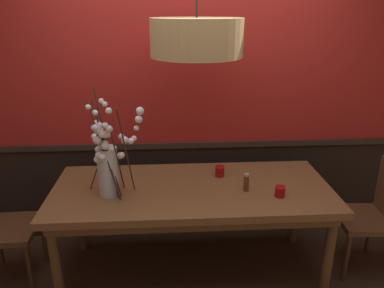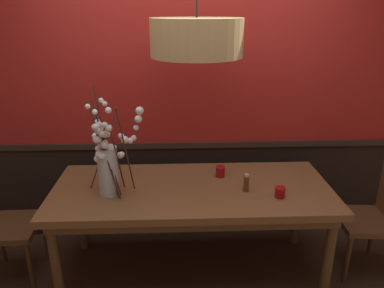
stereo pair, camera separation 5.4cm
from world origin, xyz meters
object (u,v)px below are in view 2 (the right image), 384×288
(chair_far_side_right, at_px, (218,168))
(pendant_lamp, at_px, (197,38))
(chair_head_east_end, at_px, (376,213))
(candle_holder_nearer_center, at_px, (280,192))
(dining_table, at_px, (192,197))
(vase_with_blossoms, at_px, (108,163))
(condiment_bottle, at_px, (246,183))
(candle_holder_nearer_edge, at_px, (220,171))
(chair_far_side_left, at_px, (159,169))

(chair_far_side_right, xyz_separation_m, pendant_lamp, (-0.27, -0.87, 1.32))
(chair_head_east_end, height_order, candle_holder_nearer_center, chair_head_east_end)
(dining_table, bearing_deg, pendant_lamp, -8.78)
(chair_head_east_end, relative_size, vase_with_blossoms, 1.14)
(chair_head_east_end, height_order, pendant_lamp, pendant_lamp)
(chair_far_side_right, height_order, condiment_bottle, chair_far_side_right)
(chair_far_side_right, bearing_deg, dining_table, -109.04)
(dining_table, xyz_separation_m, pendant_lamp, (0.03, -0.00, 1.17))
(dining_table, height_order, candle_holder_nearer_center, candle_holder_nearer_center)
(candle_holder_nearer_center, height_order, candle_holder_nearer_edge, candle_holder_nearer_edge)
(condiment_bottle, bearing_deg, pendant_lamp, 167.97)
(chair_head_east_end, bearing_deg, condiment_bottle, -176.88)
(chair_head_east_end, distance_m, candle_holder_nearer_edge, 1.27)
(candle_holder_nearer_edge, bearing_deg, chair_head_east_end, -9.55)
(candle_holder_nearer_edge, height_order, pendant_lamp, pendant_lamp)
(chair_far_side_left, height_order, vase_with_blossoms, vase_with_blossoms)
(condiment_bottle, xyz_separation_m, pendant_lamp, (-0.36, 0.08, 1.02))
(chair_head_east_end, height_order, vase_with_blossoms, vase_with_blossoms)
(chair_head_east_end, xyz_separation_m, candle_holder_nearer_center, (-0.83, -0.16, 0.29))
(dining_table, relative_size, candle_holder_nearer_center, 26.39)
(chair_far_side_right, bearing_deg, chair_head_east_end, -37.77)
(chair_far_side_left, bearing_deg, pendant_lamp, -70.05)
(candle_holder_nearer_edge, bearing_deg, chair_far_side_left, 127.01)
(candle_holder_nearer_edge, height_order, condiment_bottle, condiment_bottle)
(chair_far_side_right, bearing_deg, condiment_bottle, -84.23)
(vase_with_blossoms, distance_m, candle_holder_nearer_edge, 0.89)
(chair_far_side_right, height_order, candle_holder_nearer_edge, chair_far_side_right)
(candle_holder_nearer_center, xyz_separation_m, candle_holder_nearer_edge, (-0.39, 0.37, 0.00))
(dining_table, bearing_deg, candle_holder_nearer_center, -16.96)
(chair_far_side_left, distance_m, candle_holder_nearer_edge, 0.91)
(vase_with_blossoms, relative_size, candle_holder_nearer_center, 10.17)
(chair_head_east_end, distance_m, candle_holder_nearer_center, 0.89)
(condiment_bottle, bearing_deg, chair_far_side_left, 125.58)
(condiment_bottle, bearing_deg, chair_far_side_right, 95.77)
(chair_far_side_left, distance_m, candle_holder_nearer_center, 1.42)
(dining_table, bearing_deg, condiment_bottle, -11.78)
(vase_with_blossoms, distance_m, pendant_lamp, 1.05)
(chair_far_side_right, xyz_separation_m, chair_far_side_left, (-0.59, 0.01, -0.01))
(chair_far_side_left, bearing_deg, dining_table, -71.73)
(dining_table, xyz_separation_m, chair_far_side_right, (0.30, 0.87, -0.14))
(pendant_lamp, bearing_deg, candle_holder_nearer_center, -17.37)
(chair_far_side_right, distance_m, candle_holder_nearer_edge, 0.74)
(candle_holder_nearer_edge, relative_size, condiment_bottle, 0.64)
(pendant_lamp, bearing_deg, condiment_bottle, -12.03)
(chair_head_east_end, height_order, candle_holder_nearer_edge, chair_head_east_end)
(chair_far_side_left, relative_size, pendant_lamp, 0.75)
(chair_far_side_right, relative_size, candle_holder_nearer_edge, 11.00)
(vase_with_blossoms, bearing_deg, condiment_bottle, 0.63)
(dining_table, distance_m, chair_head_east_end, 1.46)
(chair_far_side_left, xyz_separation_m, candle_holder_nearer_center, (0.91, -1.06, 0.28))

